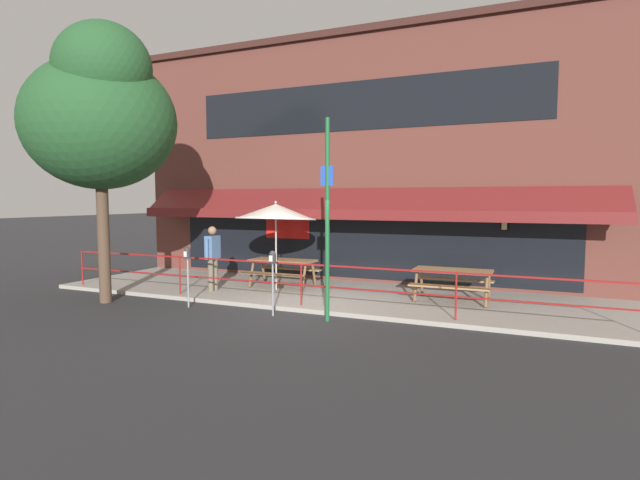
{
  "coord_description": "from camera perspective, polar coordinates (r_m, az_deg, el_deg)",
  "views": [
    {
      "loc": [
        4.91,
        -9.83,
        2.53
      ],
      "look_at": [
        -0.1,
        1.6,
        1.5
      ],
      "focal_mm": 28.0,
      "sensor_mm": 36.0,
      "label": 1
    }
  ],
  "objects": [
    {
      "name": "patio_umbrella_left",
      "position": [
        13.34,
        -5.08,
        3.19
      ],
      "size": [
        2.14,
        2.14,
        2.38
      ],
      "color": "#B7B2A8",
      "rests_on": "patio_deck"
    },
    {
      "name": "ground_plane",
      "position": [
        11.27,
        -2.83,
        -8.25
      ],
      "size": [
        120.0,
        120.0,
        0.0
      ],
      "primitive_type": "plane",
      "color": "#2D2D30"
    },
    {
      "name": "street_sign_pole",
      "position": [
        10.18,
        0.84,
        2.51
      ],
      "size": [
        0.28,
        0.09,
        4.16
      ],
      "color": "#1E6033",
      "rests_on": "ground"
    },
    {
      "name": "street_tree_curbside",
      "position": [
        13.18,
        -23.84,
        13.1
      ],
      "size": [
        3.73,
        3.36,
        6.49
      ],
      "color": "brown",
      "rests_on": "ground"
    },
    {
      "name": "picnic_table_centre",
      "position": [
        12.23,
        14.9,
        -4.02
      ],
      "size": [
        1.8,
        1.42,
        0.76
      ],
      "color": "#997047",
      "rests_on": "patio_deck"
    },
    {
      "name": "pedestrian_walking",
      "position": [
        13.47,
        -12.17,
        -1.67
      ],
      "size": [
        0.25,
        0.62,
        1.71
      ],
      "color": "#665B4C",
      "rests_on": "patio_deck"
    },
    {
      "name": "parking_meter_near",
      "position": [
        11.98,
        -14.9,
        -2.06
      ],
      "size": [
        0.15,
        0.16,
        1.42
      ],
      "color": "gray",
      "rests_on": "ground"
    },
    {
      "name": "picnic_table_left",
      "position": [
        13.78,
        -4.3,
        -2.9
      ],
      "size": [
        1.8,
        1.42,
        0.76
      ],
      "color": "#997047",
      "rests_on": "patio_deck"
    },
    {
      "name": "parking_meter_far",
      "position": [
        10.77,
        -5.44,
        -2.67
      ],
      "size": [
        0.15,
        0.16,
        1.42
      ],
      "color": "gray",
      "rests_on": "ground"
    },
    {
      "name": "restaurant_building",
      "position": [
        14.93,
        4.46,
        9.17
      ],
      "size": [
        15.0,
        1.6,
        7.44
      ],
      "color": "brown",
      "rests_on": "ground"
    },
    {
      "name": "patio_deck",
      "position": [
        13.05,
        1.12,
        -6.24
      ],
      "size": [
        15.0,
        4.0,
        0.1
      ],
      "primitive_type": "cube",
      "color": "#9E998E",
      "rests_on": "ground"
    },
    {
      "name": "patio_railing",
      "position": [
        11.39,
        -2.17,
        -4.02
      ],
      "size": [
        13.84,
        0.04,
        0.97
      ],
      "color": "maroon",
      "rests_on": "patio_deck"
    }
  ]
}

